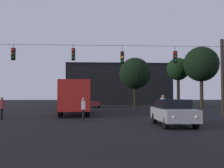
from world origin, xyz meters
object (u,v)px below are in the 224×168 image
at_px(tree_right_far, 178,70).
at_px(car_near_right, 173,112).
at_px(pedestrian_crossing_center, 2,107).
at_px(tree_behind_building, 201,64).
at_px(pedestrian_crossing_right, 163,104).
at_px(pedestrian_crossing_left, 83,108).
at_px(city_bus, 75,94).
at_px(tree_left_silhouette, 135,73).
at_px(car_far_left, 93,102).

bearing_deg(tree_right_far, car_near_right, -107.80).
height_order(car_near_right, pedestrian_crossing_center, pedestrian_crossing_center).
distance_m(car_near_right, tree_behind_building, 26.41).
height_order(car_near_right, tree_behind_building, tree_behind_building).
bearing_deg(pedestrian_crossing_right, pedestrian_crossing_left, -151.06).
bearing_deg(city_bus, car_near_right, -58.44).
height_order(pedestrian_crossing_center, tree_left_silhouette, tree_left_silhouette).
relative_size(pedestrian_crossing_center, pedestrian_crossing_right, 0.92).
xyz_separation_m(tree_left_silhouette, tree_right_far, (7.91, 4.92, 1.10)).
bearing_deg(car_far_left, pedestrian_crossing_right, -70.32).
relative_size(car_far_left, tree_behind_building, 0.49).
bearing_deg(car_near_right, tree_behind_building, 64.66).
bearing_deg(car_near_right, pedestrian_crossing_left, 149.52).
bearing_deg(city_bus, pedestrian_crossing_center, -125.81).
height_order(city_bus, car_near_right, city_bus).
bearing_deg(pedestrian_crossing_center, tree_right_far, 49.64).
bearing_deg(car_far_left, car_near_right, -78.14).
xyz_separation_m(car_near_right, pedestrian_crossing_left, (-5.34, 3.14, 0.10)).
distance_m(pedestrian_crossing_right, tree_behind_building, 20.11).
xyz_separation_m(tree_behind_building, tree_right_far, (-2.05, 4.69, -0.33)).
height_order(city_bus, pedestrian_crossing_right, city_bus).
relative_size(pedestrian_crossing_left, pedestrian_crossing_right, 0.89).
bearing_deg(tree_behind_building, pedestrian_crossing_center, -139.39).
relative_size(tree_behind_building, tree_right_far, 1.13).
bearing_deg(car_far_left, tree_right_far, 17.66).
relative_size(city_bus, car_near_right, 2.56).
bearing_deg(pedestrian_crossing_left, pedestrian_crossing_center, 169.40).
bearing_deg(pedestrian_crossing_left, tree_right_far, 60.05).
relative_size(tree_left_silhouette, tree_right_far, 0.91).
bearing_deg(tree_right_far, city_bus, -131.91).
height_order(tree_left_silhouette, tree_right_far, tree_right_far).
distance_m(pedestrian_crossing_right, tree_left_silhouette, 16.87).
xyz_separation_m(pedestrian_crossing_left, tree_behind_building, (16.38, 20.18, 5.50)).
height_order(pedestrian_crossing_left, tree_right_far, tree_right_far).
bearing_deg(car_near_right, pedestrian_crossing_right, 80.77).
height_order(car_far_left, pedestrian_crossing_left, pedestrian_crossing_left).
bearing_deg(tree_behind_building, tree_left_silhouette, -178.68).
relative_size(pedestrian_crossing_left, tree_behind_building, 0.18).
relative_size(city_bus, tree_right_far, 1.39).
relative_size(car_near_right, pedestrian_crossing_right, 2.43).
relative_size(car_near_right, tree_right_far, 0.54).
height_order(car_near_right, pedestrian_crossing_right, pedestrian_crossing_right).
bearing_deg(pedestrian_crossing_right, tree_behind_building, 59.09).
bearing_deg(city_bus, car_far_left, 82.88).
bearing_deg(car_far_left, tree_behind_building, -0.91).
bearing_deg(tree_left_silhouette, city_bus, -121.66).
xyz_separation_m(car_far_left, pedestrian_crossing_center, (-6.26, -19.34, 0.13)).
relative_size(pedestrian_crossing_left, tree_right_far, 0.20).
xyz_separation_m(car_far_left, pedestrian_crossing_left, (-0.39, -20.44, 0.10)).
distance_m(tree_behind_building, tree_right_far, 5.13).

